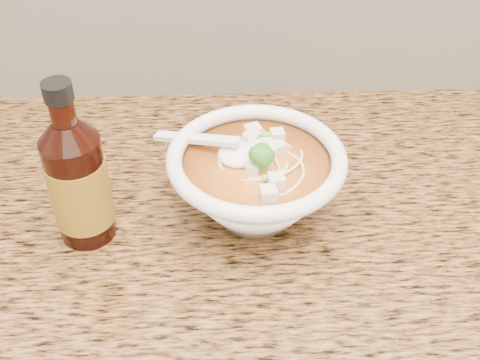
{
  "coord_description": "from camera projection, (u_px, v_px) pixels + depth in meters",
  "views": [
    {
      "loc": [
        -0.14,
        1.12,
        1.44
      ],
      "look_at": [
        -0.12,
        1.69,
        0.96
      ],
      "focal_mm": 45.0,
      "sensor_mm": 36.0,
      "label": 1
    }
  ],
  "objects": [
    {
      "name": "counter_slab",
      "position": [
        333.0,
        230.0,
        0.78
      ],
      "size": [
        4.0,
        0.68,
        0.04
      ],
      "primitive_type": "cube",
      "color": "brown",
      "rests_on": "cabinet"
    },
    {
      "name": "soup_bowl",
      "position": [
        256.0,
        183.0,
        0.75
      ],
      "size": [
        0.24,
        0.22,
        0.12
      ],
      "rotation": [
        0.0,
        0.0,
        -0.39
      ],
      "color": "white",
      "rests_on": "counter_slab"
    },
    {
      "name": "hot_sauce_bottle",
      "position": [
        78.0,
        182.0,
        0.7
      ],
      "size": [
        0.09,
        0.09,
        0.22
      ],
      "rotation": [
        0.0,
        0.0,
        -0.37
      ],
      "color": "#320D06",
      "rests_on": "counter_slab"
    }
  ]
}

